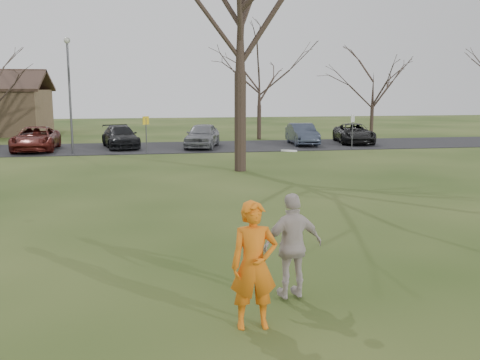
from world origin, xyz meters
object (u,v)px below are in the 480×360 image
object	(u,v)px
car_4	(202,135)
car_5	(302,134)
player_defender	(254,265)
big_tree	(240,5)
catching_play	(293,245)
car_2	(36,139)
car_6	(354,133)
car_3	(120,137)
lamp_post	(69,81)

from	to	relation	value
car_4	car_5	bearing A→B (deg)	20.85
player_defender	big_tree	xyz separation A→B (m)	(2.58, 15.34, 6.03)
car_5	catching_play	size ratio (longest dim) A/B	1.63
car_4	big_tree	distance (m)	11.33
car_2	car_5	world-z (taller)	car_2
catching_play	car_5	bearing A→B (deg)	72.80
catching_play	car_6	bearing A→B (deg)	65.66
car_3	player_defender	bearing A→B (deg)	-94.24
car_2	lamp_post	distance (m)	4.41
catching_play	big_tree	distance (m)	15.73
player_defender	car_5	xyz separation A→B (m)	(8.42, 25.34, -0.26)
car_4	catching_play	distance (m)	23.89
car_4	car_6	size ratio (longest dim) A/B	0.94
car_3	car_2	bearing A→B (deg)	178.76
player_defender	car_4	bearing A→B (deg)	87.81
car_5	car_4	bearing A→B (deg)	-171.67
player_defender	car_6	world-z (taller)	player_defender
car_2	car_4	bearing A→B (deg)	-1.37
car_6	catching_play	xyz separation A→B (m)	(-11.18, -24.72, 0.28)
car_6	lamp_post	bearing A→B (deg)	-161.04
player_defender	car_6	size ratio (longest dim) A/B	0.42
lamp_post	big_tree	distance (m)	11.38
car_5	car_6	size ratio (longest dim) A/B	0.89
car_2	big_tree	xyz separation A→B (m)	(10.27, -9.45, 6.27)
player_defender	lamp_post	size ratio (longest dim) A/B	0.31
car_6	big_tree	distance (m)	15.34
car_5	car_6	world-z (taller)	car_5
car_2	car_4	size ratio (longest dim) A/B	1.15
player_defender	car_6	distance (m)	28.32
car_4	lamp_post	bearing A→B (deg)	-149.33
car_4	big_tree	xyz separation A→B (m)	(0.63, -9.44, 6.23)
big_tree	player_defender	bearing A→B (deg)	-99.53
player_defender	car_3	xyz separation A→B (m)	(-2.96, 25.59, -0.27)
lamp_post	catching_play	bearing A→B (deg)	-74.01
car_2	car_3	size ratio (longest dim) A/B	1.09
car_2	big_tree	size ratio (longest dim) A/B	0.35
player_defender	catching_play	xyz separation A→B (m)	(0.86, 0.92, -0.01)
lamp_post	car_2	bearing A→B (deg)	139.25
car_5	big_tree	size ratio (longest dim) A/B	0.29
car_5	catching_play	xyz separation A→B (m)	(-7.56, -24.43, 0.24)
player_defender	car_6	bearing A→B (deg)	67.14
lamp_post	car_3	bearing A→B (deg)	48.21
car_3	car_6	size ratio (longest dim) A/B	0.99
car_5	player_defender	bearing A→B (deg)	-104.99
car_3	catching_play	xyz separation A→B (m)	(3.82, -24.68, 0.26)
car_6	lamp_post	size ratio (longest dim) A/B	0.73
big_tree	car_6	bearing A→B (deg)	47.41
car_4	car_5	world-z (taller)	car_4
player_defender	catching_play	world-z (taller)	catching_play
lamp_post	car_5	bearing A→B (deg)	10.25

